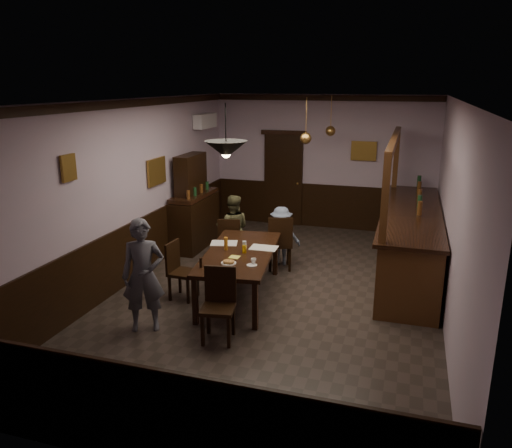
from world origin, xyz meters
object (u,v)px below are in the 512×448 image
at_px(person_standing, 143,276).
at_px(bar_counter, 410,240).
at_px(chair_far_right, 280,241).
at_px(person_seated_right, 281,236).
at_px(dining_table, 240,255).
at_px(soda_can, 244,249).
at_px(pendant_iron, 226,149).
at_px(pendant_brass_mid, 306,138).
at_px(sideboard, 194,210).
at_px(pendant_brass_far, 330,131).
at_px(chair_side, 179,268).
at_px(person_seated_left, 233,229).
at_px(coffee_cup, 254,261).
at_px(chair_near, 219,301).
at_px(chair_far_left, 230,240).

bearing_deg(person_standing, bar_counter, 18.99).
relative_size(chair_far_right, person_seated_right, 0.91).
distance_m(dining_table, soda_can, 0.16).
height_order(person_standing, pendant_iron, pendant_iron).
relative_size(person_standing, pendant_brass_mid, 1.91).
bearing_deg(sideboard, pendant_brass_far, 25.88).
xyz_separation_m(sideboard, bar_counter, (4.20, -0.24, -0.15)).
height_order(chair_side, bar_counter, bar_counter).
bearing_deg(dining_table, person_seated_left, 113.62).
xyz_separation_m(person_seated_left, pendant_iron, (0.75, -2.27, 1.78)).
height_order(dining_table, pendant_brass_mid, pendant_brass_mid).
distance_m(person_standing, person_seated_right, 3.18).
height_order(chair_side, coffee_cup, chair_side).
bearing_deg(chair_near, person_seated_left, 96.24).
xyz_separation_m(coffee_cup, sideboard, (-2.08, 2.58, -0.04)).
relative_size(coffee_cup, bar_counter, 0.02).
bearing_deg(person_seated_left, chair_side, 68.49).
relative_size(chair_near, soda_can, 8.01).
distance_m(chair_side, sideboard, 2.56).
bearing_deg(chair_side, chair_far_left, -7.00).
xyz_separation_m(chair_far_right, coffee_cup, (0.07, -1.79, 0.25)).
height_order(chair_near, person_seated_left, person_seated_left).
bearing_deg(pendant_iron, person_standing, -149.37).
relative_size(dining_table, bar_counter, 0.54).
bearing_deg(person_seated_right, chair_far_left, 6.40).
xyz_separation_m(chair_far_left, pendant_brass_mid, (1.21, 0.65, 1.79)).
xyz_separation_m(chair_far_right, pendant_brass_far, (0.50, 2.01, 1.75)).
distance_m(coffee_cup, bar_counter, 3.16).
bearing_deg(person_seated_left, bar_counter, 173.36).
xyz_separation_m(pendant_iron, pendant_brass_mid, (0.50, 2.64, -0.12)).
bearing_deg(person_seated_right, pendant_brass_mid, -162.38).
bearing_deg(coffee_cup, sideboard, 121.44).
xyz_separation_m(chair_near, pendant_iron, (-0.06, 0.52, 1.89)).
xyz_separation_m(chair_near, pendant_brass_far, (0.63, 4.64, 1.77)).
bearing_deg(chair_near, soda_can, 83.47).
distance_m(dining_table, pendant_brass_mid, 2.53).
relative_size(chair_near, pendant_brass_mid, 1.19).
distance_m(dining_table, person_standing, 1.63).
bearing_deg(chair_near, dining_table, 87.24).
bearing_deg(sideboard, person_standing, -76.60).
distance_m(chair_far_right, sideboard, 2.17).
bearing_deg(sideboard, soda_can, -50.12).
bearing_deg(chair_far_right, pendant_brass_far, -122.20).
bearing_deg(pendant_brass_far, dining_table, -103.53).
height_order(coffee_cup, pendant_brass_far, pendant_brass_far).
distance_m(chair_far_right, chair_near, 2.63).
relative_size(chair_far_left, pendant_brass_far, 1.14).
relative_size(chair_far_right, sideboard, 0.53).
bearing_deg(chair_side, person_seated_left, -4.09).
bearing_deg(pendant_brass_far, bar_counter, -40.81).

